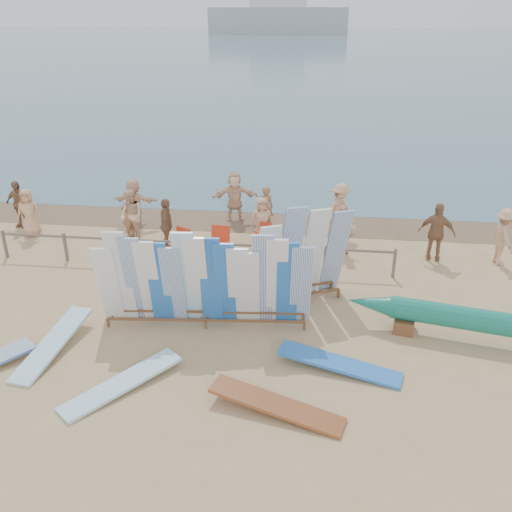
# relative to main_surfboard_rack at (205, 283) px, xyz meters

# --- Properties ---
(ground) EXTENTS (160.00, 160.00, 0.00)m
(ground) POSITION_rel_main_surfboard_rack_xyz_m (-1.10, 0.21, -1.16)
(ground) COLOR tan
(ground) RESTS_ON ground
(ocean) EXTENTS (320.00, 240.00, 0.02)m
(ocean) POSITION_rel_main_surfboard_rack_xyz_m (-1.10, 128.21, -1.16)
(ocean) COLOR #436678
(ocean) RESTS_ON ground
(wet_sand_strip) EXTENTS (40.00, 2.60, 0.01)m
(wet_sand_strip) POSITION_rel_main_surfboard_rack_xyz_m (-1.10, 7.41, -1.16)
(wet_sand_strip) COLOR brown
(wet_sand_strip) RESTS_ON ground
(distant_ship) EXTENTS (45.00, 8.00, 14.00)m
(distant_ship) POSITION_rel_main_surfboard_rack_xyz_m (-13.10, 180.21, 4.14)
(distant_ship) COLOR #999EA3
(distant_ship) RESTS_ON ocean
(fence) EXTENTS (12.08, 0.08, 0.90)m
(fence) POSITION_rel_main_surfboard_rack_xyz_m (-1.10, 3.21, -0.53)
(fence) COLOR #665C4D
(fence) RESTS_ON ground
(main_surfboard_rack) EXTENTS (5.21, 1.06, 2.60)m
(main_surfboard_rack) POSITION_rel_main_surfboard_rack_xyz_m (0.00, 0.00, 0.00)
(main_surfboard_rack) COLOR brown
(main_surfboard_rack) RESTS_ON ground
(side_surfboard_rack) EXTENTS (2.53, 1.64, 2.78)m
(side_surfboard_rack) POSITION_rel_main_surfboard_rack_xyz_m (2.29, 1.58, 0.10)
(side_surfboard_rack) COLOR brown
(side_surfboard_rack) RESTS_ON ground
(outrigger_canoe) EXTENTS (6.23, 1.81, 0.89)m
(outrigger_canoe) POSITION_rel_main_surfboard_rack_xyz_m (6.51, -0.07, -0.59)
(outrigger_canoe) COLOR brown
(outrigger_canoe) RESTS_ON ground
(vendor_table) EXTENTS (0.92, 0.81, 1.02)m
(vendor_table) POSITION_rel_main_surfboard_rack_xyz_m (1.57, 1.19, -0.82)
(vendor_table) COLOR brown
(vendor_table) RESTS_ON ground
(flat_board_d) EXTENTS (2.75, 1.20, 0.29)m
(flat_board_d) POSITION_rel_main_surfboard_rack_xyz_m (3.24, -1.49, -1.16)
(flat_board_d) COLOR blue
(flat_board_d) RESTS_ON ground
(flat_board_a) EXTENTS (0.89, 2.74, 0.41)m
(flat_board_a) POSITION_rel_main_surfboard_rack_xyz_m (-3.26, -1.55, -1.16)
(flat_board_a) COLOR #93D1EC
(flat_board_a) RESTS_ON ground
(flat_board_c) EXTENTS (2.74, 1.27, 0.34)m
(flat_board_c) POSITION_rel_main_surfboard_rack_xyz_m (2.00, -3.03, -1.16)
(flat_board_c) COLOR brown
(flat_board_c) RESTS_ON ground
(flat_board_b) EXTENTS (2.13, 2.45, 0.21)m
(flat_board_b) POSITION_rel_main_surfboard_rack_xyz_m (-1.23, -2.65, -1.16)
(flat_board_b) COLOR #93D1EC
(flat_board_b) RESTS_ON ground
(beach_chair_left) EXTENTS (0.78, 0.79, 0.90)m
(beach_chair_left) POSITION_rel_main_surfboard_rack_xyz_m (-1.68, 3.94, -0.90)
(beach_chair_left) COLOR red
(beach_chair_left) RESTS_ON ground
(beach_chair_right) EXTENTS (0.65, 0.67, 0.94)m
(beach_chair_right) POSITION_rel_main_surfboard_rack_xyz_m (-0.43, 4.12, -0.89)
(beach_chair_right) COLOR red
(beach_chair_right) RESTS_ON ground
(stroller) EXTENTS (0.69, 0.83, 0.97)m
(stroller) POSITION_rel_main_surfboard_rack_xyz_m (0.91, 4.46, -0.77)
(stroller) COLOR red
(stroller) RESTS_ON ground
(beachgoer_10) EXTENTS (1.18, 0.75, 1.87)m
(beachgoer_10) POSITION_rel_main_surfboard_rack_xyz_m (6.28, 4.58, -0.23)
(beachgoer_10) COLOR #8C6042
(beachgoer_10) RESTS_ON ground
(beachgoer_1) EXTENTS (0.68, 0.57, 1.64)m
(beachgoer_1) POSITION_rel_main_surfboard_rack_xyz_m (-3.67, 5.26, -0.35)
(beachgoer_1) COLOR #8C6042
(beachgoer_1) RESTS_ON ground
(beachgoer_11) EXTENTS (1.64, 0.60, 1.74)m
(beachgoer_11) POSITION_rel_main_surfboard_rack_xyz_m (-3.92, 6.41, -0.29)
(beachgoer_11) COLOR beige
(beachgoer_11) RESTS_ON ground
(beachgoer_extra_0) EXTENTS (0.62, 1.20, 1.78)m
(beachgoer_extra_0) POSITION_rel_main_surfboard_rack_xyz_m (8.26, 4.57, -0.27)
(beachgoer_extra_0) COLOR tan
(beachgoer_extra_0) RESTS_ON ground
(beachgoer_extra_1) EXTENTS (1.06, 0.60, 1.71)m
(beachgoer_extra_1) POSITION_rel_main_surfboard_rack_xyz_m (-7.98, 5.80, -0.31)
(beachgoer_extra_1) COLOR #8C6042
(beachgoer_extra_1) RESTS_ON ground
(beachgoer_8) EXTENTS (0.82, 0.45, 1.63)m
(beachgoer_8) POSITION_rel_main_surfboard_rack_xyz_m (3.46, 4.75, -0.35)
(beachgoer_8) COLOR beige
(beachgoer_8) RESTS_ON ground
(beachgoer_0) EXTENTS (0.87, 0.55, 1.66)m
(beachgoer_0) POSITION_rel_main_surfboard_rack_xyz_m (-7.21, 5.07, -0.34)
(beachgoer_0) COLOR tan
(beachgoer_0) RESTS_ON ground
(beachgoer_7) EXTENTS (0.66, 0.48, 1.61)m
(beachgoer_7) POSITION_rel_main_surfboard_rack_xyz_m (0.78, 6.55, -0.36)
(beachgoer_7) COLOR #8C6042
(beachgoer_7) RESTS_ON ground
(beachgoer_4) EXTENTS (0.63, 1.09, 1.75)m
(beachgoer_4) POSITION_rel_main_surfboard_rack_xyz_m (-2.17, 4.36, -0.29)
(beachgoer_4) COLOR #8C6042
(beachgoer_4) RESTS_ON ground
(beachgoer_6) EXTENTS (0.86, 0.60, 1.60)m
(beachgoer_6) POSITION_rel_main_surfboard_rack_xyz_m (0.80, 5.32, -0.37)
(beachgoer_6) COLOR tan
(beachgoer_6) RESTS_ON ground
(beachgoer_5) EXTENTS (1.77, 0.91, 1.83)m
(beachgoer_5) POSITION_rel_main_surfboard_rack_xyz_m (-0.43, 7.41, -0.25)
(beachgoer_5) COLOR beige
(beachgoer_5) RESTS_ON ground
(beachgoer_9) EXTENTS (1.09, 1.22, 1.81)m
(beachgoer_9) POSITION_rel_main_surfboard_rack_xyz_m (3.38, 6.47, -0.26)
(beachgoer_9) COLOR tan
(beachgoer_9) RESTS_ON ground
(beachgoer_2) EXTENTS (0.94, 0.86, 1.78)m
(beachgoer_2) POSITION_rel_main_surfboard_rack_xyz_m (-3.55, 5.01, -0.27)
(beachgoer_2) COLOR beige
(beachgoer_2) RESTS_ON ground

